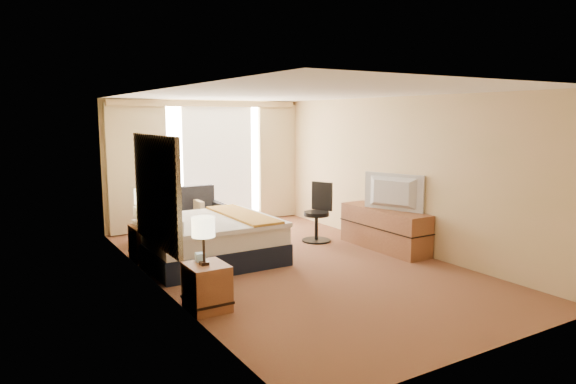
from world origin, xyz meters
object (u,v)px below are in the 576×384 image
nightstand_right (147,243)px  television (391,193)px  media_dresser (384,229)px  nightstand_left (207,287)px  bed (208,239)px  lamp_left (203,228)px  loveseat (184,222)px  lamp_right (143,197)px  desk_chair (318,215)px  floor_lamp (154,170)px

nightstand_right → television: (3.65, -1.64, 0.74)m
media_dresser → television: size_ratio=1.67×
nightstand_left → media_dresser: 3.85m
nightstand_left → nightstand_right: bearing=90.0°
bed → lamp_left: (-0.84, -1.91, 0.64)m
loveseat → lamp_right: bearing=-133.4°
nightstand_left → desk_chair: desk_chair is taller
desk_chair → television: bearing=-88.2°
lamp_left → loveseat: bearing=73.8°
nightstand_right → desk_chair: (3.05, -0.39, 0.20)m
bed → floor_lamp: 2.60m
media_dresser → bed: bed is taller
nightstand_right → bed: 1.01m
loveseat → lamp_right: size_ratio=2.59×
media_dresser → nightstand_left: bearing=-164.2°
floor_lamp → lamp_right: floor_lamp is taller
floor_lamp → lamp_left: (-0.75, -4.36, -0.24)m
loveseat → lamp_left: size_ratio=2.68×
loveseat → television: size_ratio=1.42×
floor_lamp → lamp_left: size_ratio=3.06×
bed → floor_lamp: size_ratio=1.14×
nightstand_left → loveseat: 3.68m
media_dresser → bed: bearing=163.6°
nightstand_right → bed: bearing=-36.5°
lamp_left → bed: bearing=66.3°
floor_lamp → desk_chair: (2.33, -2.24, -0.75)m
nightstand_right → lamp_right: bearing=119.7°
media_dresser → lamp_right: lamp_right is taller
lamp_left → lamp_right: bearing=89.6°
nightstand_left → nightstand_right: 2.50m
lamp_right → television: 4.02m
nightstand_right → lamp_left: 2.61m
floor_lamp → media_dresser: bearing=-47.9°
loveseat → desk_chair: desk_chair is taller
desk_chair → television: size_ratio=1.00×
bed → lamp_left: 2.19m
bed → desk_chair: bearing=5.5°
nightstand_right → desk_chair: 3.08m
floor_lamp → nightstand_right: bearing=-111.3°
media_dresser → floor_lamp: bearing=132.1°
desk_chair → television: 1.49m
nightstand_right → loveseat: (1.00, 1.04, 0.04)m
loveseat → nightstand_left: bearing=-104.4°
bed → loveseat: 1.66m
nightstand_right → floor_lamp: bearing=68.7°
media_dresser → lamp_right: 4.05m
bed → television: television is taller
loveseat → floor_lamp: bearing=110.6°
lamp_left → desk_chair: bearing=34.6°
media_dresser → loveseat: size_ratio=1.18×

